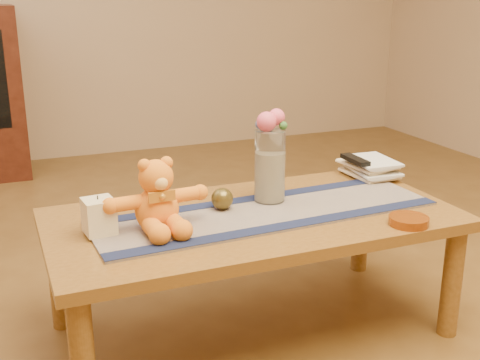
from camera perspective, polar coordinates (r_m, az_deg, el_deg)
name	(u,v)px	position (r m, az deg, el deg)	size (l,w,h in m)	color
floor	(253,329)	(2.30, 1.18, -13.77)	(5.50, 5.50, 0.00)	#563918
coffee_table_top	(253,220)	(2.11, 1.26, -3.73)	(1.40, 0.70, 0.04)	brown
table_leg_fr	(452,282)	(2.31, 19.18, -8.98)	(0.07, 0.07, 0.41)	brown
table_leg_bl	(58,275)	(2.32, -16.60, -8.54)	(0.07, 0.07, 0.41)	brown
table_leg_br	(361,226)	(2.72, 11.22, -4.22)	(0.07, 0.07, 0.41)	brown
persian_runner	(266,213)	(2.11, 2.47, -3.06)	(1.20, 0.35, 0.01)	#1A1845
runner_border_near	(287,225)	(1.99, 4.38, -4.24)	(1.20, 0.06, 0.00)	#131A3A
runner_border_far	(248,199)	(2.23, 0.77, -1.77)	(1.20, 0.06, 0.00)	#131A3A
teddy_bear	(156,195)	(1.95, -7.82, -1.40)	(0.32, 0.27, 0.22)	orange
pillar_candle	(99,216)	(1.96, -13.03, -3.30)	(0.09, 0.09, 0.11)	beige
candle_wick	(98,197)	(1.94, -13.16, -1.60)	(0.00, 0.00, 0.01)	black
glass_vase	(270,166)	(2.18, 2.81, 1.31)	(0.11, 0.11, 0.26)	silver
potpourri_fill	(270,176)	(2.19, 2.79, 0.34)	(0.09, 0.09, 0.18)	beige
rose_left	(267,122)	(2.13, 2.49, 5.47)	(0.07, 0.07, 0.07)	#E55171
rose_right	(276,117)	(2.16, 3.42, 5.89)	(0.06, 0.06, 0.06)	#E55171
blue_flower_back	(269,120)	(2.18, 2.72, 5.57)	(0.04, 0.04, 0.04)	#5068AE
blue_flower_side	(260,124)	(2.15, 1.91, 5.21)	(0.04, 0.04, 0.04)	#5068AE
leaf_sprig	(283,126)	(2.15, 4.06, 5.09)	(0.03, 0.03, 0.03)	#33662D
bronze_ball	(222,199)	(2.12, -1.68, -1.77)	(0.08, 0.08, 0.08)	#4F411A
book_bottom	(353,177)	(2.53, 10.49, 0.31)	(0.17, 0.22, 0.02)	beige
book_lower	(355,172)	(2.53, 10.66, 0.71)	(0.16, 0.22, 0.02)	beige
book_upper	(352,168)	(2.52, 10.39, 1.14)	(0.17, 0.22, 0.02)	beige
book_top	(355,163)	(2.52, 10.66, 1.55)	(0.16, 0.22, 0.02)	beige
tv_remote	(355,160)	(2.51, 10.70, 1.88)	(0.04, 0.16, 0.02)	black
amber_dish	(409,221)	(2.09, 15.48, -3.69)	(0.13, 0.13, 0.03)	#BF5914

